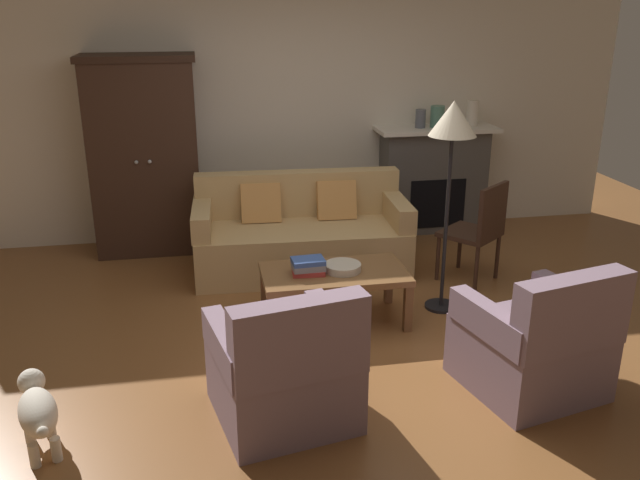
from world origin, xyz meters
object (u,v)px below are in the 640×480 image
armchair_near_left (285,372)px  armchair_near_right (535,345)px  couch (301,237)px  mantel_vase_jade (437,117)px  mantel_vase_cream (472,113)px  floor_lamp (452,131)px  dog (37,410)px  fireplace (433,178)px  coffee_table (334,278)px  book_stack (308,266)px  side_chair_wooden (479,227)px  mantel_vase_slate (420,119)px  armoire (145,156)px  fruit_bowl (343,267)px

armchair_near_left → armchair_near_right: (1.59, 0.03, 0.00)m
couch → mantel_vase_jade: bearing=28.7°
mantel_vase_cream → floor_lamp: bearing=-117.0°
armchair_near_left → dog: size_ratio=1.63×
fireplace → coffee_table: bearing=-126.8°
mantel_vase_cream → dog: size_ratio=0.48×
fireplace → mantel_vase_jade: (-0.00, -0.02, 0.66)m
fireplace → book_stack: 2.62m
fireplace → armchair_near_left: (-2.02, -3.19, -0.25)m
fireplace → armchair_near_right: 3.20m
book_stack → side_chair_wooden: (1.60, 0.55, 0.03)m
book_stack → armchair_near_left: 1.25m
mantel_vase_slate → couch: bearing=-148.3°
armchair_near_right → dog: bearing=-178.9°
armoire → dog: 3.25m
couch → floor_lamp: (0.99, -1.03, 1.12)m
armoire → armchair_near_right: (2.51, -3.09, -0.64)m
side_chair_wooden → floor_lamp: bearing=-137.0°
mantel_vase_jade → book_stack: bearing=-130.4°
mantel_vase_slate → dog: 4.64m
mantel_vase_slate → fireplace: bearing=5.7°
mantel_vase_slate → side_chair_wooden: bearing=-86.5°
armoire → mantel_vase_slate: bearing=1.2°
couch → mantel_vase_slate: size_ratio=10.47×
dog → mantel_vase_cream: bearing=40.3°
mantel_vase_jade → mantel_vase_slate: bearing=180.0°
book_stack → floor_lamp: floor_lamp is taller
book_stack → mantel_vase_cream: 2.97m
coffee_table → book_stack: 0.23m
dog → armchair_near_right: bearing=1.1°
book_stack → side_chair_wooden: 1.69m
mantel_vase_cream → armchair_near_left: bearing=-127.1°
armchair_near_left → floor_lamp: floor_lamp is taller
armchair_near_left → armoire: bearing=106.5°
armchair_near_left → fruit_bowl: bearing=63.3°
mantel_vase_slate → side_chair_wooden: 1.60m
couch → dog: bearing=-128.0°
coffee_table → side_chair_wooden: bearing=21.0°
coffee_table → mantel_vase_jade: mantel_vase_jade is taller
mantel_vase_jade → armchair_near_right: mantel_vase_jade is taller
couch → armchair_near_right: 2.55m
book_stack → armchair_near_left: armchair_near_left is taller
coffee_table → floor_lamp: (0.90, 0.08, 1.07)m
book_stack → armchair_near_right: size_ratio=0.27×
fruit_bowl → mantel_vase_cream: size_ratio=1.04×
fireplace → mantel_vase_cream: 0.78m
mantel_vase_slate → dog: (-3.22, -3.20, -0.97)m
armoire → dog: armoire is taller
coffee_table → side_chair_wooden: (1.39, 0.54, 0.15)m
couch → armchair_near_left: 2.36m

